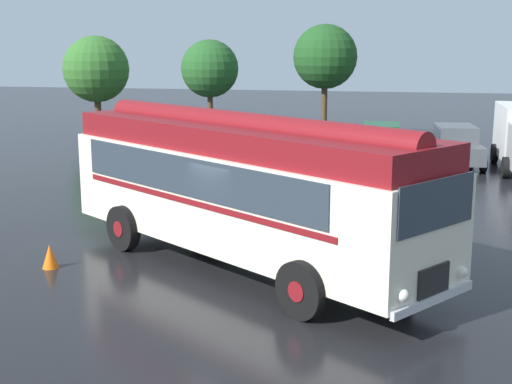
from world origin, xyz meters
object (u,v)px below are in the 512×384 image
object	(u,v)px
car_mid_right	(381,144)
traffic_cone	(50,256)
car_mid_left	(310,143)
car_near_left	(253,141)
vintage_bus	(242,184)
car_far_right	(455,146)

from	to	relation	value
car_mid_right	traffic_cone	size ratio (longest dim) A/B	7.64
car_mid_right	traffic_cone	xyz separation A→B (m)	(-6.70, -15.73, -0.57)
car_mid_left	car_mid_right	distance (m)	2.92
car_near_left	car_mid_left	size ratio (longest dim) A/B	0.97
car_mid_left	traffic_cone	world-z (taller)	car_mid_left
car_mid_left	car_near_left	bearing A→B (deg)	176.24
vintage_bus	car_mid_right	distance (m)	14.93
traffic_cone	car_near_left	bearing A→B (deg)	85.02
car_near_left	traffic_cone	bearing A→B (deg)	-94.98
car_near_left	car_mid_right	bearing A→B (deg)	3.35
car_far_right	car_mid_right	bearing A→B (deg)	-178.57
car_mid_left	car_mid_right	xyz separation A→B (m)	(2.88, 0.48, 0.00)
car_far_right	traffic_cone	world-z (taller)	car_far_right
vintage_bus	car_far_right	bearing A→B (deg)	69.53
car_mid_right	car_far_right	size ratio (longest dim) A/B	0.97
car_near_left	car_mid_right	world-z (taller)	same
car_far_right	car_mid_left	bearing A→B (deg)	-174.64
traffic_cone	car_mid_left	bearing A→B (deg)	75.94
vintage_bus	traffic_cone	bearing A→B (deg)	-165.90
car_mid_right	traffic_cone	bearing A→B (deg)	-113.07
car_near_left	car_mid_left	bearing A→B (deg)	-3.76
car_near_left	car_mid_left	xyz separation A→B (m)	(2.48, -0.16, 0.00)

